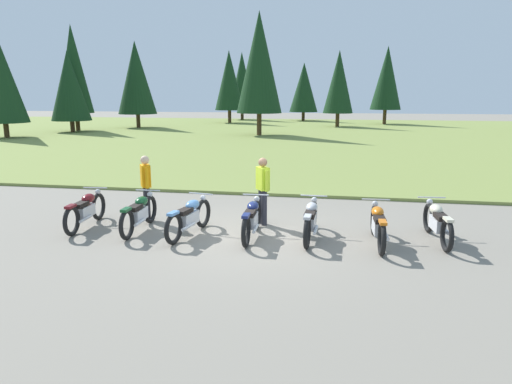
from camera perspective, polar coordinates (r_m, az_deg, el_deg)
The scene contains 12 objects.
ground_plane at distance 10.68m, azimuth -0.58°, elevation -5.39°, with size 140.00×140.00×0.00m, color gray.
grass_moorland at distance 36.40m, azimuth 7.35°, elevation 6.94°, with size 80.00×44.00×0.10m, color olive.
forest_treeline at distance 44.05m, azimuth -3.02°, elevation 13.81°, with size 44.63×29.46×9.14m.
motorcycle_maroon at distance 11.98m, azimuth -20.18°, elevation -2.04°, with size 0.62×2.10×0.88m.
motorcycle_british_green at distance 11.29m, azimuth -14.15°, elevation -2.49°, with size 0.62×2.10×0.88m.
motorcycle_sky_blue at distance 10.71m, azimuth -8.18°, elevation -3.02°, with size 0.64×2.09×0.88m.
motorcycle_navy at distance 10.46m, azimuth -0.52°, elevation -3.27°, with size 0.62×2.10×0.88m.
motorcycle_silver at distance 10.43m, azimuth 6.76°, elevation -3.40°, with size 0.62×2.10×0.88m.
motorcycle_orange at distance 10.31m, azimuth 14.77°, elevation -3.91°, with size 0.62×2.10×0.88m.
motorcycle_cream at distance 10.92m, azimuth 21.41°, elevation -3.46°, with size 0.62×2.10×0.88m.
rider_checking_bike at distance 12.08m, azimuth -13.38°, elevation 0.97°, with size 0.37×0.48×1.67m.
rider_with_back_turned at distance 11.38m, azimuth 0.83°, elevation 0.63°, with size 0.39×0.47×1.67m.
Camera 1 is at (1.95, -10.01, 3.19)m, focal length 32.54 mm.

